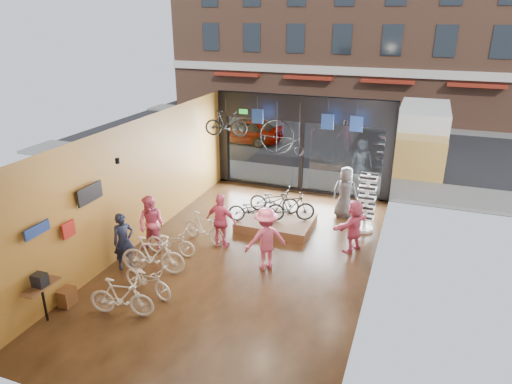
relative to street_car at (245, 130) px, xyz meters
The scene contains 35 objects.
ground_plane 12.94m from the street_car, 68.21° to the right, with size 7.00×12.00×0.04m, color black.
ceiling 13.29m from the street_car, 68.21° to the right, with size 7.00×12.00×0.04m, color black.
wall_left 12.13m from the street_car, 83.92° to the right, with size 0.04×12.00×3.80m, color #B47029.
wall_right 14.65m from the street_car, 55.27° to the right, with size 0.04×12.00×3.80m, color beige.
wall_back 18.69m from the street_car, 75.09° to the right, with size 7.00×0.04×3.80m, color beige.
storefront 7.78m from the street_car, 51.35° to the right, with size 7.00×0.26×3.80m, color black, non-canonical shape.
exit_sign 6.98m from the street_car, 68.61° to the right, with size 0.35×0.06×0.18m, color #198C26.
street_road 5.70m from the street_car, 32.02° to the left, with size 30.00×18.00×0.02m, color black.
sidewalk_near 6.82m from the street_car, 45.01° to the right, with size 30.00×2.40×0.12m, color slate.
sidewalk_far 8.51m from the street_car, 55.57° to the left, with size 30.00×2.00×0.12m, color slate.
opposite_building 12.37m from the street_car, 63.21° to the left, with size 26.00×5.00×14.00m, color brown.
street_car is the anchor object (origin of this frame).
box_truck 9.25m from the street_car, ahead, with size 2.22×6.65×2.62m, color silver, non-canonical shape.
floor_bike_1 15.76m from the street_car, 78.94° to the right, with size 0.45×1.59×0.96m, color beige.
floor_bike_2 14.84m from the street_car, 77.87° to the right, with size 0.56×1.60×0.84m, color beige.
floor_bike_3 13.84m from the street_car, 78.79° to the right, with size 0.51×1.79×1.08m, color beige.
floor_bike_4 12.80m from the street_car, 78.17° to the right, with size 0.54×1.56×0.82m, color beige.
floor_bike_5 11.89m from the street_car, 74.49° to the right, with size 0.45×1.60×0.96m, color beige.
display_platform 10.87m from the street_car, 62.86° to the right, with size 2.40×1.80×0.30m, color #522C1C.
display_bike_left 11.00m from the street_car, 66.98° to the right, with size 0.57×1.62×0.85m, color black.
display_bike_mid 11.07m from the street_car, 60.62° to the right, with size 0.45×1.61×0.97m, color black.
display_bike_right 10.29m from the street_car, 62.71° to the right, with size 0.60×1.72×0.90m, color black.
customer_0 13.71m from the street_car, 82.47° to the right, with size 0.60×0.39×1.63m, color #161C33.
customer_1 12.68m from the street_car, 80.88° to the right, with size 0.85×0.66×1.76m, color #CC4C72.
customer_2 12.16m from the street_car, 71.69° to the right, with size 1.00×0.42×1.71m, color #CC4C72.
customer_3 13.45m from the street_car, 65.88° to the right, with size 1.17×0.67×1.81m, color #CC4C72.
customer_4 10.60m from the street_car, 49.23° to the right, with size 0.89×0.58×1.82m, color #3F3F44.
customer_5 12.87m from the street_car, 53.81° to the right, with size 1.50×0.48×1.62m, color #CC4C72.
sunglasses_rack 11.79m from the street_car, 48.92° to the right, with size 0.58×0.47×1.96m, color white, non-canonical shape.
wall_merch 15.58m from the street_car, 84.77° to the right, with size 0.40×2.40×2.60m, color navy, non-canonical shape.
penny_farthing 9.06m from the street_car, 59.26° to the right, with size 1.59×0.06×1.27m, color black, non-canonical shape.
hung_bike 8.45m from the street_car, 73.03° to the right, with size 0.45×1.58×0.95m, color black.
jersey_left 7.89m from the street_car, 64.53° to the right, with size 0.45×0.03×0.55m, color #1E3F99.
jersey_mid 9.32m from the street_car, 48.97° to the right, with size 0.45×0.03×0.55m, color #1E3F99.
jersey_right 10.00m from the street_car, 44.39° to the right, with size 0.45×0.03×0.55m, color #1E3F99.
Camera 1 is at (4.31, -10.84, 6.66)m, focal length 32.00 mm.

